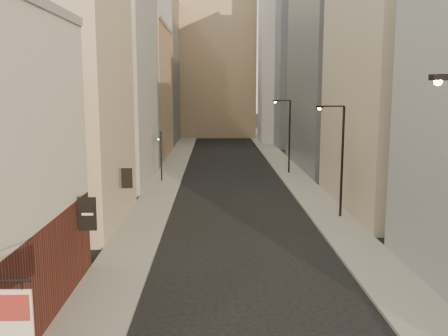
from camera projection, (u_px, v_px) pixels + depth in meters
sidewalk_left at (177, 161)px, 62.85m from camera, size 3.00×140.00×0.15m
sidewalk_right at (279, 161)px, 63.10m from camera, size 3.00×140.00×0.15m
left_bldg_beige at (59, 105)px, 32.87m from camera, size 8.00×12.00×16.00m
left_bldg_grey at (108, 79)px, 48.36m from camera, size 8.00×16.00×20.00m
left_bldg_tan at (137, 93)px, 66.37m from camera, size 8.00×18.00×17.00m
left_bldg_wingrid at (154, 72)px, 85.57m from camera, size 8.00×20.00×24.00m
right_bldg_beige at (399, 76)px, 36.97m from camera, size 8.00×16.00×20.00m
right_bldg_wingrid at (336, 53)px, 56.25m from camera, size 8.00×20.00×26.00m
clock_tower at (218, 44)px, 96.76m from camera, size 14.00×14.00×44.90m
white_tower at (284, 31)px, 82.99m from camera, size 8.00×8.00×41.50m
streetlamp_mid at (340, 155)px, 34.46m from camera, size 2.07×0.42×7.91m
streetlamp_far at (288, 132)px, 52.89m from camera, size 1.99×0.83×7.90m
traffic_light_left at (161, 147)px, 48.38m from camera, size 0.58×0.50×5.00m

